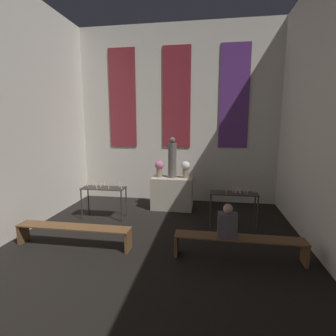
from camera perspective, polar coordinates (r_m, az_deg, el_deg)
wall_back at (r=8.71m, az=1.92°, el=11.54°), size 6.67×0.16×5.65m
altar at (r=7.99m, az=0.92°, el=-5.47°), size 1.22×0.68×0.97m
statue at (r=7.79m, az=0.94°, el=1.99°), size 0.25×0.25×1.21m
flower_vase_left at (r=7.89m, az=-1.92°, el=0.13°), size 0.27×0.27×0.50m
flower_vase_right at (r=7.78m, az=3.82°, el=-0.02°), size 0.27×0.27×0.50m
candle_rack_left at (r=7.34m, az=-13.80°, el=-5.09°), size 1.18×0.46×1.06m
candle_rack_right at (r=6.81m, az=14.16°, el=-6.27°), size 1.18×0.46×1.05m
pew_back_left at (r=6.00m, az=-19.86°, el=-12.77°), size 2.44×0.36×0.45m
pew_back_right at (r=5.34m, az=15.13°, el=-15.37°), size 2.44×0.36×0.45m
person_seated at (r=5.17m, az=12.82°, el=-11.54°), size 0.36×0.24×0.64m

